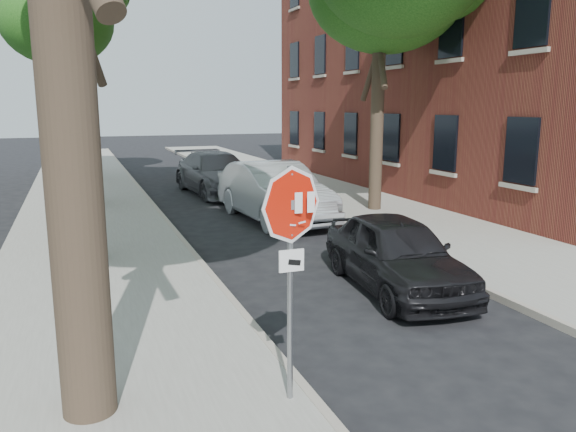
# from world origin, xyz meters

# --- Properties ---
(ground) EXTENTS (120.00, 120.00, 0.00)m
(ground) POSITION_xyz_m (0.00, 0.00, 0.00)
(ground) COLOR black
(ground) RESTS_ON ground
(sidewalk_left) EXTENTS (4.00, 55.00, 0.12)m
(sidewalk_left) POSITION_xyz_m (-2.50, 12.00, 0.06)
(sidewalk_left) COLOR gray
(sidewalk_left) RESTS_ON ground
(sidewalk_right) EXTENTS (4.00, 55.00, 0.12)m
(sidewalk_right) POSITION_xyz_m (6.00, 12.00, 0.06)
(sidewalk_right) COLOR gray
(sidewalk_right) RESTS_ON ground
(curb_left) EXTENTS (0.12, 55.00, 0.13)m
(curb_left) POSITION_xyz_m (-0.45, 12.00, 0.07)
(curb_left) COLOR #9E9384
(curb_left) RESTS_ON ground
(curb_right) EXTENTS (0.12, 55.00, 0.13)m
(curb_right) POSITION_xyz_m (3.95, 12.00, 0.07)
(curb_right) COLOR #9E9384
(curb_right) RESTS_ON ground
(stop_sign) EXTENTS (0.76, 0.34, 2.61)m
(stop_sign) POSITION_xyz_m (-0.70, -0.03, 1.95)
(stop_sign) COLOR gray
(stop_sign) RESTS_ON sidewalk_left
(tree_far) EXTENTS (5.29, 4.91, 9.33)m
(tree_far) POSITION_xyz_m (-2.72, 21.11, 7.21)
(tree_far) COLOR black
(tree_far) RESTS_ON sidewalk_left
(car_a) EXTENTS (2.04, 4.18, 1.37)m
(car_a) POSITION_xyz_m (2.60, 3.19, 0.69)
(car_a) COLOR black
(car_a) RESTS_ON ground
(car_b) EXTENTS (2.18, 5.30, 1.71)m
(car_b) POSITION_xyz_m (2.60, 9.93, 0.85)
(car_b) COLOR #B1B5BA
(car_b) RESTS_ON ground
(car_c) EXTENTS (2.65, 5.61, 1.58)m
(car_c) POSITION_xyz_m (2.25, 15.54, 0.79)
(car_c) COLOR #4E4D52
(car_c) RESTS_ON ground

